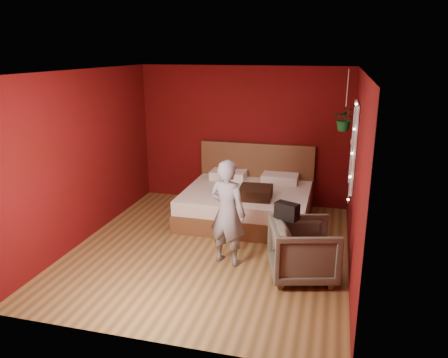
% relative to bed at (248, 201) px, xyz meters
% --- Properties ---
extents(floor, '(4.50, 4.50, 0.00)m').
position_rel_bed_xyz_m(floor, '(-0.28, -1.38, -0.31)').
color(floor, olive).
rests_on(floor, ground).
extents(room_walls, '(4.04, 4.54, 2.62)m').
position_rel_bed_xyz_m(room_walls, '(-0.28, -1.38, 1.37)').
color(room_walls, '#5B090E').
rests_on(room_walls, ground).
extents(window, '(0.05, 0.97, 1.27)m').
position_rel_bed_xyz_m(window, '(1.68, -0.48, 1.19)').
color(window, white).
rests_on(window, room_walls).
extents(fairy_lights, '(0.04, 0.04, 1.45)m').
position_rel_bed_xyz_m(fairy_lights, '(1.66, -1.01, 1.19)').
color(fairy_lights, silver).
rests_on(fairy_lights, room_walls).
extents(bed, '(2.16, 1.83, 1.19)m').
position_rel_bed_xyz_m(bed, '(0.00, 0.00, 0.00)').
color(bed, brown).
rests_on(bed, ground).
extents(person, '(0.62, 0.49, 1.49)m').
position_rel_bed_xyz_m(person, '(0.07, -1.74, 0.43)').
color(person, slate).
rests_on(person, ground).
extents(armchair, '(1.02, 1.00, 0.76)m').
position_rel_bed_xyz_m(armchair, '(1.12, -1.90, 0.07)').
color(armchair, '#595546').
rests_on(armchair, ground).
extents(handbag, '(0.34, 0.26, 0.22)m').
position_rel_bed_xyz_m(handbag, '(0.88, -1.81, 0.56)').
color(handbag, black).
rests_on(handbag, armchair).
extents(throw_pillow, '(0.55, 0.55, 0.18)m').
position_rel_bed_xyz_m(throw_pillow, '(0.22, -0.46, 0.32)').
color(throw_pillow, black).
rests_on(throw_pillow, bed).
extents(hanging_plant, '(0.37, 0.34, 0.93)m').
position_rel_bed_xyz_m(hanging_plant, '(1.54, -0.22, 1.55)').
color(hanging_plant, silver).
rests_on(hanging_plant, room_walls).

